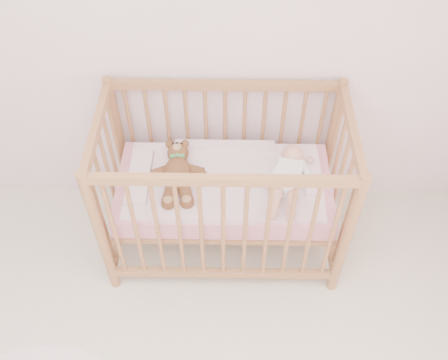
# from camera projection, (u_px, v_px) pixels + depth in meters

# --- Properties ---
(wall_back) EXTENTS (4.00, 0.02, 2.70)m
(wall_back) POSITION_uv_depth(u_px,v_px,m) (144.00, 16.00, 2.50)
(wall_back) COLOR silver
(wall_back) RESTS_ON floor
(crib) EXTENTS (1.36, 0.76, 1.00)m
(crib) POSITION_uv_depth(u_px,v_px,m) (224.00, 187.00, 2.87)
(crib) COLOR #B57B4D
(crib) RESTS_ON floor
(mattress) EXTENTS (1.22, 0.62, 0.13)m
(mattress) POSITION_uv_depth(u_px,v_px,m) (224.00, 189.00, 2.88)
(mattress) COLOR pink
(mattress) RESTS_ON crib
(blanket) EXTENTS (1.10, 0.58, 0.06)m
(blanket) POSITION_uv_depth(u_px,v_px,m) (224.00, 180.00, 2.83)
(blanket) COLOR #E9A0B8
(blanket) RESTS_ON mattress
(baby) EXTENTS (0.36, 0.59, 0.13)m
(baby) POSITION_uv_depth(u_px,v_px,m) (289.00, 175.00, 2.75)
(baby) COLOR white
(baby) RESTS_ON blanket
(teddy_bear) EXTENTS (0.38, 0.51, 0.14)m
(teddy_bear) POSITION_uv_depth(u_px,v_px,m) (177.00, 172.00, 2.75)
(teddy_bear) COLOR brown
(teddy_bear) RESTS_ON blanket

